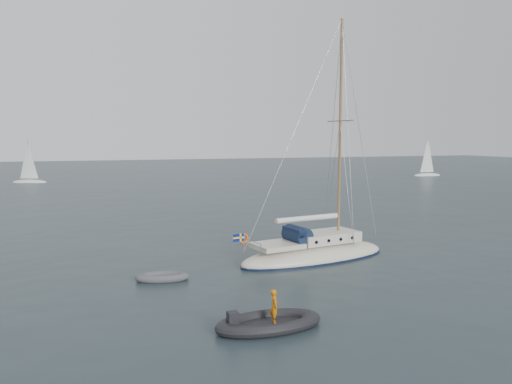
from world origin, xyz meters
name	(u,v)px	position (x,y,z in m)	size (l,w,h in m)	color
ground	(294,263)	(0.00, 0.00, 0.00)	(300.00, 300.00, 0.00)	black
sailboat	(315,241)	(1.58, 0.39, 1.14)	(10.62, 3.18, 15.13)	beige
dinghy	(162,277)	(-7.91, -1.03, 0.17)	(2.77, 1.25, 0.40)	#545358
rib	(268,322)	(-5.11, -9.06, 0.25)	(4.36, 1.98, 1.55)	black
distant_yacht_c	(28,163)	(-19.49, 64.47, 3.27)	(5.77, 3.08, 7.65)	silver
distant_yacht_b	(427,158)	(53.16, 54.64, 3.49)	(6.16, 3.28, 8.16)	silver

